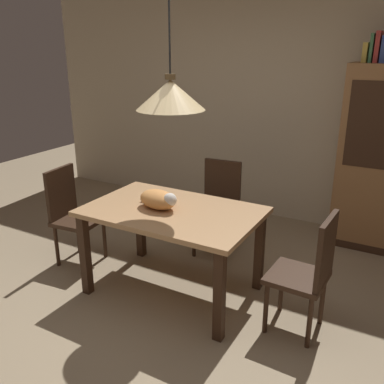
% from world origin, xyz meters
% --- Properties ---
extents(ground, '(10.00, 10.00, 0.00)m').
position_xyz_m(ground, '(0.00, 0.00, 0.00)').
color(ground, '#998466').
extents(back_wall, '(6.40, 0.10, 2.90)m').
position_xyz_m(back_wall, '(0.00, 2.65, 1.45)').
color(back_wall, beige).
rests_on(back_wall, ground).
extents(dining_table, '(1.40, 0.90, 0.75)m').
position_xyz_m(dining_table, '(-0.12, 0.55, 0.65)').
color(dining_table, tan).
rests_on(dining_table, ground).
extents(chair_far_back, '(0.43, 0.43, 0.93)m').
position_xyz_m(chair_far_back, '(-0.12, 1.42, 0.51)').
color(chair_far_back, '#382316').
rests_on(chair_far_back, ground).
extents(chair_right_side, '(0.42, 0.42, 0.93)m').
position_xyz_m(chair_right_side, '(1.01, 0.54, 0.51)').
color(chair_right_side, '#382316').
rests_on(chair_right_side, ground).
extents(chair_left_side, '(0.44, 0.44, 0.93)m').
position_xyz_m(chair_left_side, '(-1.24, 0.54, 0.51)').
color(chair_left_side, '#382316').
rests_on(chair_left_side, ground).
extents(cat_sleeping, '(0.40, 0.28, 0.16)m').
position_xyz_m(cat_sleeping, '(-0.22, 0.52, 0.83)').
color(cat_sleeping, '#E59951').
rests_on(cat_sleeping, dining_table).
extents(pendant_lamp, '(0.52, 0.52, 1.30)m').
position_xyz_m(pendant_lamp, '(-0.12, 0.55, 1.66)').
color(pendant_lamp, beige).
extents(book_yellow_short, '(0.04, 0.20, 0.18)m').
position_xyz_m(book_yellow_short, '(0.96, 2.32, 1.94)').
color(book_yellow_short, gold).
rests_on(book_yellow_short, hutch_bookcase).
extents(book_green_slim, '(0.03, 0.20, 0.26)m').
position_xyz_m(book_green_slim, '(1.01, 2.32, 1.98)').
color(book_green_slim, '#427A4C').
rests_on(book_green_slim, hutch_bookcase).
extents(book_red_tall, '(0.04, 0.22, 0.28)m').
position_xyz_m(book_red_tall, '(1.06, 2.32, 1.99)').
color(book_red_tall, '#B73833').
rests_on(book_red_tall, hutch_bookcase).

